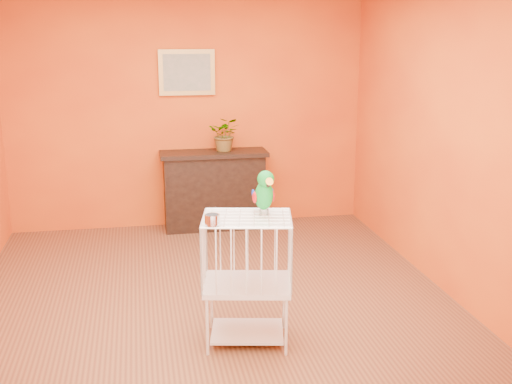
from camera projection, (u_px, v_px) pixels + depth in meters
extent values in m
plane|color=brown|center=(214.00, 301.00, 5.39)|extent=(4.50, 4.50, 0.00)
plane|color=#DF5D14|center=(188.00, 113.00, 7.21)|extent=(4.00, 0.00, 4.00)
plane|color=#DF5D14|center=(268.00, 236.00, 2.92)|extent=(4.00, 0.00, 4.00)
plane|color=#DF5D14|center=(446.00, 141.00, 5.42)|extent=(0.00, 4.50, 4.50)
cube|color=black|center=(214.00, 192.00, 7.28)|extent=(1.12, 0.37, 0.84)
cube|color=black|center=(214.00, 154.00, 7.17)|extent=(1.19, 0.43, 0.05)
cube|color=black|center=(216.00, 196.00, 7.12)|extent=(0.78, 0.02, 0.42)
cube|color=brown|center=(194.00, 202.00, 7.21)|extent=(0.05, 0.17, 0.26)
cube|color=#375229|center=(201.00, 202.00, 7.23)|extent=(0.05, 0.17, 0.26)
cube|color=brown|center=(208.00, 201.00, 7.24)|extent=(0.05, 0.17, 0.26)
cube|color=#375229|center=(217.00, 201.00, 7.26)|extent=(0.05, 0.17, 0.26)
cube|color=brown|center=(225.00, 200.00, 7.27)|extent=(0.05, 0.17, 0.26)
imported|color=#26722D|center=(225.00, 138.00, 7.17)|extent=(0.44, 0.46, 0.30)
cube|color=#AA7F3C|center=(187.00, 72.00, 7.07)|extent=(0.62, 0.03, 0.50)
cube|color=gray|center=(187.00, 72.00, 7.05)|extent=(0.52, 0.01, 0.40)
cube|color=beige|center=(247.00, 331.00, 4.68)|extent=(0.58, 0.49, 0.02)
cube|color=beige|center=(247.00, 285.00, 4.59)|extent=(0.69, 0.58, 0.04)
cube|color=beige|center=(247.00, 218.00, 4.47)|extent=(0.69, 0.58, 0.01)
cylinder|color=beige|center=(207.00, 327.00, 4.44)|extent=(0.02, 0.02, 0.42)
cylinder|color=beige|center=(286.00, 327.00, 4.44)|extent=(0.02, 0.02, 0.42)
cylinder|color=beige|center=(212.00, 302.00, 4.85)|extent=(0.02, 0.02, 0.42)
cylinder|color=beige|center=(284.00, 302.00, 4.85)|extent=(0.02, 0.02, 0.42)
cylinder|color=silver|center=(212.00, 220.00, 4.27)|extent=(0.10, 0.10, 0.07)
cylinder|color=#59544C|center=(260.00, 213.00, 4.50)|extent=(0.01, 0.01, 0.05)
cylinder|color=#59544C|center=(267.00, 212.00, 4.51)|extent=(0.01, 0.01, 0.05)
ellipsoid|color=#12922C|center=(264.00, 195.00, 4.48)|extent=(0.15, 0.20, 0.24)
ellipsoid|color=#12922C|center=(266.00, 179.00, 4.41)|extent=(0.13, 0.14, 0.12)
cone|color=orange|center=(268.00, 183.00, 4.36)|extent=(0.06, 0.08, 0.08)
cone|color=black|center=(268.00, 185.00, 4.38)|extent=(0.03, 0.03, 0.03)
sphere|color=black|center=(261.00, 178.00, 4.38)|extent=(0.02, 0.02, 0.02)
sphere|color=black|center=(272.00, 177.00, 4.40)|extent=(0.02, 0.02, 0.02)
ellipsoid|color=#A50C0C|center=(255.00, 197.00, 4.47)|extent=(0.04, 0.07, 0.08)
ellipsoid|color=navy|center=(272.00, 196.00, 4.51)|extent=(0.04, 0.07, 0.08)
cone|color=#12922C|center=(260.00, 204.00, 4.57)|extent=(0.09, 0.17, 0.13)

